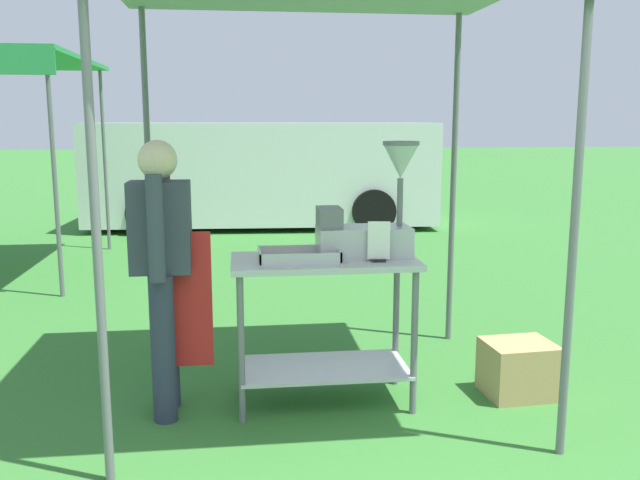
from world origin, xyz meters
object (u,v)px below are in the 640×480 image
(donut_tray, at_px, (297,258))
(donut_fryer, at_px, (369,220))
(menu_sign, at_px, (379,245))
(vendor, at_px, (163,264))
(donut_cart, at_px, (324,302))
(van_white, at_px, (264,172))
(supply_crate, at_px, (518,369))

(donut_tray, distance_m, donut_fryer, 0.50)
(donut_tray, height_order, menu_sign, menu_sign)
(donut_fryer, distance_m, vendor, 1.24)
(donut_tray, bearing_deg, donut_cart, 20.56)
(donut_tray, relative_size, menu_sign, 1.98)
(donut_cart, height_order, donut_fryer, donut_fryer)
(menu_sign, xyz_separation_m, van_white, (-0.37, 7.45, -0.13))
(donut_fryer, bearing_deg, menu_sign, -82.76)
(donut_fryer, height_order, menu_sign, donut_fryer)
(donut_fryer, relative_size, supply_crate, 1.55)
(donut_cart, bearing_deg, supply_crate, -1.82)
(menu_sign, height_order, vendor, vendor)
(donut_fryer, bearing_deg, supply_crate, -5.35)
(donut_tray, distance_m, menu_sign, 0.48)
(donut_cart, relative_size, van_white, 0.20)
(donut_cart, bearing_deg, menu_sign, -22.72)
(donut_cart, xyz_separation_m, donut_fryer, (0.28, 0.05, 0.48))
(menu_sign, relative_size, supply_crate, 0.53)
(donut_fryer, distance_m, supply_crate, 1.35)
(donut_tray, height_order, vendor, vendor)
(vendor, distance_m, supply_crate, 2.29)
(supply_crate, bearing_deg, vendor, -179.80)
(donut_cart, distance_m, supply_crate, 1.32)
(vendor, bearing_deg, menu_sign, -3.72)
(donut_tray, xyz_separation_m, vendor, (-0.77, 0.02, -0.02))
(donut_tray, distance_m, supply_crate, 1.59)
(supply_crate, bearing_deg, menu_sign, -174.58)
(donut_tray, bearing_deg, van_white, 89.25)
(vendor, bearing_deg, donut_cart, 2.85)
(supply_crate, bearing_deg, donut_tray, -179.05)
(donut_fryer, xyz_separation_m, supply_crate, (0.95, -0.09, -0.95))
(donut_cart, distance_m, donut_fryer, 0.56)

